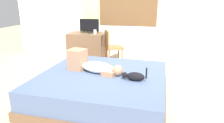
# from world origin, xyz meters

# --- Properties ---
(ground_plane) EXTENTS (16.00, 16.00, 0.00)m
(ground_plane) POSITION_xyz_m (0.00, 0.00, 0.00)
(ground_plane) COLOR tan
(back_wall_with_window) EXTENTS (6.40, 0.14, 2.90)m
(back_wall_with_window) POSITION_xyz_m (-0.00, 2.24, 1.45)
(back_wall_with_window) COLOR silver
(back_wall_with_window) RESTS_ON ground
(bed) EXTENTS (1.97, 1.91, 0.43)m
(bed) POSITION_xyz_m (-0.10, 0.02, 0.21)
(bed) COLOR brown
(bed) RESTS_ON ground
(person_lying) EXTENTS (0.94, 0.40, 0.34)m
(person_lying) POSITION_xyz_m (-0.29, 0.07, 0.54)
(person_lying) COLOR silver
(person_lying) RESTS_ON bed
(cat) EXTENTS (0.36, 0.11, 0.21)m
(cat) POSITION_xyz_m (0.42, -0.14, 0.49)
(cat) COLOR black
(cat) RESTS_ON bed
(desk) EXTENTS (0.90, 0.56, 0.74)m
(desk) POSITION_xyz_m (-1.06, 1.84, 0.37)
(desk) COLOR brown
(desk) RESTS_ON ground
(tv_monitor) EXTENTS (0.48, 0.10, 0.35)m
(tv_monitor) POSITION_xyz_m (-0.99, 1.84, 0.92)
(tv_monitor) COLOR black
(tv_monitor) RESTS_ON desk
(cup) EXTENTS (0.07, 0.07, 0.10)m
(cup) POSITION_xyz_m (-0.84, 1.81, 0.79)
(cup) COLOR white
(cup) RESTS_ON desk
(chair_by_desk) EXTENTS (0.51, 0.51, 0.86)m
(chair_by_desk) POSITION_xyz_m (-0.39, 1.65, 0.51)
(chair_by_desk) COLOR brown
(chair_by_desk) RESTS_ON ground
(curtain_left) EXTENTS (0.44, 0.06, 2.37)m
(curtain_left) POSITION_xyz_m (-1.06, 2.12, 1.19)
(curtain_left) COLOR #ADCC75
(curtain_left) RESTS_ON ground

